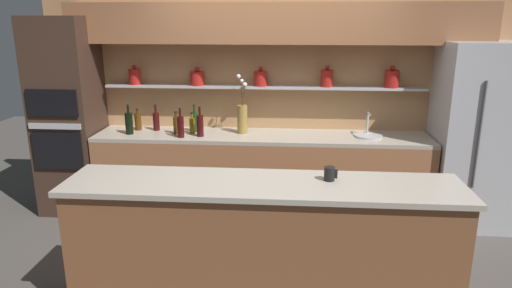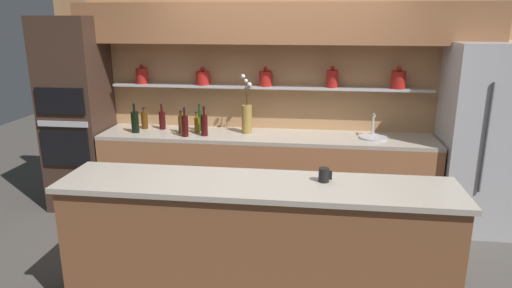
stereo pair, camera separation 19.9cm
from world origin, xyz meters
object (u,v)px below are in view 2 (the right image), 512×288
bottle_spirit_1 (144,120)px  bottle_wine_7 (204,125)px  refrigerator (489,139)px  bottle_wine_0 (200,121)px  bottle_wine_6 (135,122)px  coffee_mug (324,175)px  bottle_oil_3 (197,124)px  bottle_wine_4 (162,120)px  oven_tower (77,115)px  flower_vase (247,116)px  bottle_wine_2 (185,125)px  sink_fixture (373,136)px  bottle_spirit_5 (181,124)px

bottle_spirit_1 → bottle_wine_7: 0.79m
refrigerator → bottle_wine_0: size_ratio=6.32×
bottle_wine_6 → bottle_wine_7: size_ratio=1.01×
coffee_mug → bottle_spirit_1: bearing=138.6°
bottle_oil_3 → bottle_wine_4: size_ratio=0.81×
oven_tower → bottle_spirit_1: (0.75, 0.11, -0.06)m
flower_vase → bottle_wine_2: bearing=-159.7°
oven_tower → bottle_oil_3: 1.39m
bottle_spirit_1 → bottle_wine_4: bearing=0.8°
bottle_spirit_1 → bottle_wine_4: bottle_wine_4 is taller
refrigerator → bottle_wine_4: (-3.47, 0.15, 0.06)m
oven_tower → bottle_wine_6: bearing=-6.1°
sink_fixture → bottle_oil_3: (-1.90, -0.01, 0.07)m
sink_fixture → bottle_wine_4: bearing=177.5°
flower_vase → bottle_wine_4: flower_vase is taller
bottle_wine_4 → bottle_wine_6: (-0.24, -0.19, 0.01)m
bottle_wine_6 → bottle_wine_4: bearing=38.2°
bottle_spirit_1 → bottle_wine_2: (0.56, -0.29, 0.02)m
bottle_spirit_1 → bottle_spirit_5: size_ratio=0.98×
bottle_wine_7 → coffee_mug: bearing=-51.0°
bottle_wine_0 → bottle_oil_3: bottle_wine_0 is taller
bottle_wine_2 → bottle_oil_3: bottle_wine_2 is taller
flower_vase → bottle_oil_3: flower_vase is taller
bottle_wine_2 → bottle_wine_6: size_ratio=0.98×
bottle_wine_4 → bottle_wine_6: bottle_wine_6 is taller
bottle_spirit_1 → bottle_wine_6: 0.19m
refrigerator → bottle_wine_7: (-2.93, -0.08, 0.08)m
sink_fixture → bottle_wine_0: bearing=177.6°
refrigerator → bottle_spirit_1: size_ratio=7.85×
bottle_spirit_1 → bottle_spirit_5: bearing=-16.8°
bottle_wine_4 → bottle_wine_6: size_ratio=0.90×
sink_fixture → bottle_spirit_1: 2.55m
refrigerator → bottle_wine_6: refrigerator is taller
flower_vase → bottle_wine_0: (-0.54, 0.03, -0.08)m
refrigerator → bottle_wine_7: refrigerator is taller
refrigerator → bottle_wine_0: bearing=177.6°
refrigerator → bottle_spirit_1: refrigerator is taller
oven_tower → bottle_spirit_5: 1.23m
oven_tower → bottle_wine_7: oven_tower is taller
bottle_wine_7 → coffee_mug: bottle_wine_7 is taller
refrigerator → oven_tower: (-4.43, 0.04, 0.12)m
bottle_oil_3 → bottle_wine_0: bearing=85.0°
flower_vase → coffee_mug: bearing=-64.6°
flower_vase → bottle_wine_4: 0.99m
sink_fixture → bottle_wine_2: bearing=-174.6°
refrigerator → bottle_oil_3: refrigerator is taller
bottle_wine_0 → sink_fixture: bearing=-2.4°
bottle_spirit_1 → bottle_wine_0: bearing=-1.8°
bottle_spirit_5 → bottle_wine_0: bearing=34.7°
bottle_wine_0 → bottle_spirit_1: bearing=178.2°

